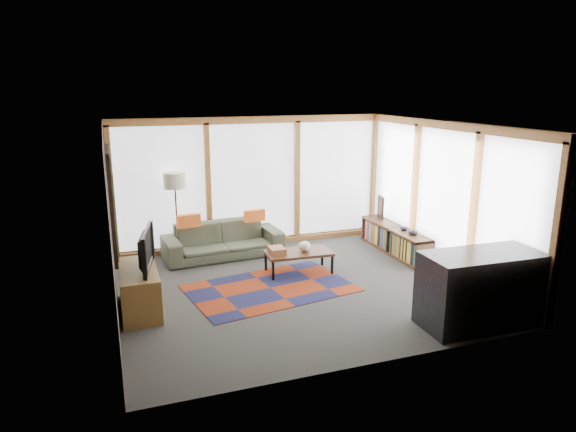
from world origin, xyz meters
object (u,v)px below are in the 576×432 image
object	(u,v)px
sofa	(223,240)
bookshelf	(395,240)
coffee_table	(299,262)
bar_counter	(480,289)
tv_console	(139,290)
television	(141,249)
floor_lamp	(177,216)

from	to	relation	value
sofa	bookshelf	distance (m)	3.32
coffee_table	bar_counter	size ratio (longest dim) A/B	0.71
bookshelf	bar_counter	world-z (taller)	bar_counter
sofa	coffee_table	xyz separation A→B (m)	(1.05, -1.30, -0.14)
sofa	coffee_table	distance (m)	1.68
tv_console	bar_counter	distance (m)	4.77
coffee_table	television	xyz separation A→B (m)	(-2.65, -0.67, 0.73)
floor_lamp	coffee_table	distance (m)	2.46
floor_lamp	television	distance (m)	2.28
floor_lamp	bookshelf	size ratio (longest dim) A/B	0.80
tv_console	television	size ratio (longest dim) A/B	1.26
tv_console	television	distance (m)	0.61
floor_lamp	television	world-z (taller)	floor_lamp
sofa	floor_lamp	world-z (taller)	floor_lamp
bookshelf	television	size ratio (longest dim) A/B	2.05
tv_console	floor_lamp	bearing A→B (deg)	68.42
sofa	television	size ratio (longest dim) A/B	2.21
coffee_table	bookshelf	bearing A→B (deg)	10.57
bookshelf	sofa	bearing A→B (deg)	164.34
floor_lamp	coffee_table	bearing A→B (deg)	-38.14
sofa	bookshelf	size ratio (longest dim) A/B	1.08
sofa	coffee_table	size ratio (longest dim) A/B	1.95
sofa	tv_console	xyz separation A→B (m)	(-1.67, -1.97, -0.01)
coffee_table	bar_counter	xyz separation A→B (m)	(1.60, -2.69, 0.32)
floor_lamp	tv_console	bearing A→B (deg)	-111.58
bar_counter	floor_lamp	bearing A→B (deg)	131.79
floor_lamp	television	size ratio (longest dim) A/B	1.64
sofa	bar_counter	world-z (taller)	bar_counter
coffee_table	floor_lamp	bearing A→B (deg)	141.86
bookshelf	television	distance (m)	4.97
bookshelf	bar_counter	xyz separation A→B (m)	(-0.54, -3.09, 0.25)
coffee_table	tv_console	bearing A→B (deg)	-166.03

